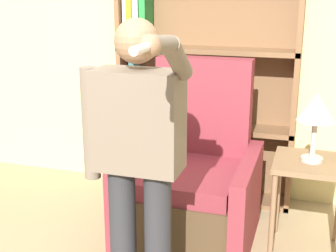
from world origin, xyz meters
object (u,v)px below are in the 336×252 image
at_px(armchair, 193,186).
at_px(side_table, 310,177).
at_px(table_lamp, 316,110).
at_px(person_standing, 138,151).
at_px(bookcase, 190,89).

distance_m(armchair, side_table, 0.82).
distance_m(side_table, table_lamp, 0.46).
bearing_deg(person_standing, bookcase, 94.91).
distance_m(person_standing, table_lamp, 1.25).
height_order(bookcase, side_table, bookcase).
bearing_deg(side_table, bookcase, 145.32).
relative_size(armchair, table_lamp, 2.81).
height_order(bookcase, armchair, bookcase).
bearing_deg(person_standing, table_lamp, 44.70).
bearing_deg(person_standing, side_table, 44.70).
height_order(person_standing, table_lamp, person_standing).
bearing_deg(table_lamp, person_standing, -135.30).
xyz_separation_m(bookcase, armchair, (0.22, -0.72, -0.56)).
bearing_deg(bookcase, side_table, -34.68).
relative_size(bookcase, person_standing, 1.18).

